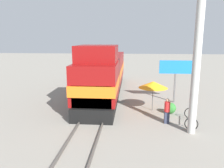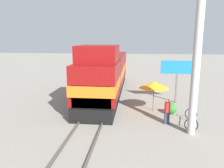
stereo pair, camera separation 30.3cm
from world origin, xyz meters
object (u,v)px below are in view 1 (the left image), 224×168
at_px(billboard_sign, 176,70).
at_px(person_bystander, 167,110).
at_px(utility_pole, 199,35).
at_px(bicycle, 191,118).
at_px(locomotive, 105,74).
at_px(vendor_umbrella, 153,85).

height_order(billboard_sign, person_bystander, billboard_sign).
xyz_separation_m(utility_pole, billboard_sign, (0.17, 5.89, -2.64)).
bearing_deg(utility_pole, bicycle, 76.98).
distance_m(locomotive, person_bystander, 8.02).
distance_m(locomotive, bicycle, 8.98).
xyz_separation_m(person_bystander, bicycle, (1.43, -0.02, -0.46)).
relative_size(utility_pole, bicycle, 5.10).
xyz_separation_m(locomotive, vendor_umbrella, (3.94, -4.10, 0.00)).
height_order(utility_pole, billboard_sign, utility_pole).
bearing_deg(bicycle, vendor_umbrella, -36.47).
distance_m(billboard_sign, bicycle, 5.18).
distance_m(locomotive, billboard_sign, 6.22).
relative_size(utility_pole, person_bystander, 6.62).
bearing_deg(person_bystander, utility_pole, -47.67).
bearing_deg(vendor_umbrella, person_bystander, -75.05).
relative_size(person_bystander, bicycle, 0.77).
bearing_deg(billboard_sign, person_bystander, -105.79).
height_order(vendor_umbrella, bicycle, vendor_umbrella).
height_order(vendor_umbrella, billboard_sign, billboard_sign).
relative_size(locomotive, person_bystander, 9.65).
distance_m(utility_pole, vendor_umbrella, 5.28).
height_order(locomotive, bicycle, locomotive).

